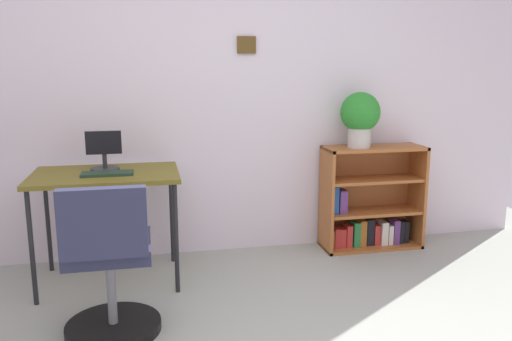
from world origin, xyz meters
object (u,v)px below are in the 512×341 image
office_chair (109,271)px  potted_plant_on_shelf (360,116)px  monitor (104,152)px  keyboard (107,173)px  bookshelf_low (368,203)px  desk (106,182)px

office_chair → potted_plant_on_shelf: potted_plant_on_shelf is taller
monitor → potted_plant_on_shelf: size_ratio=0.62×
keyboard → potted_plant_on_shelf: (1.86, 0.31, 0.30)m
keyboard → bookshelf_low: bearing=10.5°
desk → bookshelf_low: size_ratio=1.15×
desk → bookshelf_low: (2.00, 0.29, -0.33)m
office_chair → potted_plant_on_shelf: bearing=29.2°
desk → monitor: size_ratio=3.58×
monitor → potted_plant_on_shelf: (1.88, 0.14, 0.19)m
keyboard → bookshelf_low: bookshelf_low is taller
desk → office_chair: 0.84m
potted_plant_on_shelf → bookshelf_low: bearing=22.7°
keyboard → office_chair: size_ratio=0.37×
desk → office_chair: size_ratio=1.08×
office_chair → potted_plant_on_shelf: size_ratio=2.05×
desk → potted_plant_on_shelf: (1.88, 0.24, 0.38)m
monitor → keyboard: size_ratio=0.81×
monitor → keyboard: bearing=-81.3°
desk → monitor: monitor is taller
potted_plant_on_shelf → keyboard: bearing=-170.4°
keyboard → potted_plant_on_shelf: potted_plant_on_shelf is taller
desk → bookshelf_low: bearing=8.4°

